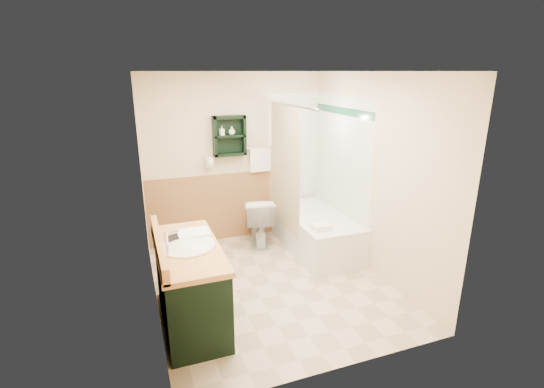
{
  "coord_description": "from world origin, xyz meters",
  "views": [
    {
      "loc": [
        -1.42,
        -3.87,
        2.4
      ],
      "look_at": [
        0.08,
        0.2,
        1.04
      ],
      "focal_mm": 26.0,
      "sensor_mm": 36.0,
      "label": 1
    }
  ],
  "objects_px": {
    "wall_shelf": "(229,136)",
    "soap_bottle_b": "(232,131)",
    "hair_dryer": "(209,162)",
    "vanity_book": "(166,228)",
    "soap_bottle_a": "(222,133)",
    "bathtub": "(317,232)",
    "vanity": "(190,285)",
    "toilet": "(258,221)"
  },
  "relations": [
    {
      "from": "wall_shelf",
      "to": "vanity",
      "type": "height_order",
      "value": "wall_shelf"
    },
    {
      "from": "hair_dryer",
      "to": "bathtub",
      "type": "distance_m",
      "value": 1.79
    },
    {
      "from": "soap_bottle_b",
      "to": "toilet",
      "type": "bearing_deg",
      "value": -45.3
    },
    {
      "from": "toilet",
      "to": "vanity_book",
      "type": "xyz_separation_m",
      "value": [
        -1.37,
        -1.29,
        0.58
      ]
    },
    {
      "from": "wall_shelf",
      "to": "toilet",
      "type": "distance_m",
      "value": 1.27
    },
    {
      "from": "vanity_book",
      "to": "soap_bottle_b",
      "type": "distance_m",
      "value": 2.03
    },
    {
      "from": "vanity",
      "to": "vanity_book",
      "type": "bearing_deg",
      "value": 124.49
    },
    {
      "from": "wall_shelf",
      "to": "vanity",
      "type": "xyz_separation_m",
      "value": [
        -0.89,
        -1.81,
        -1.14
      ]
    },
    {
      "from": "wall_shelf",
      "to": "bathtub",
      "type": "relative_size",
      "value": 0.37
    },
    {
      "from": "bathtub",
      "to": "vanity_book",
      "type": "relative_size",
      "value": 6.37
    },
    {
      "from": "hair_dryer",
      "to": "vanity_book",
      "type": "xyz_separation_m",
      "value": [
        -0.76,
        -1.6,
        -0.26
      ]
    },
    {
      "from": "soap_bottle_b",
      "to": "vanity_book",
      "type": "bearing_deg",
      "value": -124.87
    },
    {
      "from": "wall_shelf",
      "to": "soap_bottle_b",
      "type": "distance_m",
      "value": 0.07
    },
    {
      "from": "wall_shelf",
      "to": "bathtub",
      "type": "height_order",
      "value": "wall_shelf"
    },
    {
      "from": "toilet",
      "to": "soap_bottle_b",
      "type": "xyz_separation_m",
      "value": [
        -0.28,
        0.28,
        1.26
      ]
    },
    {
      "from": "toilet",
      "to": "soap_bottle_b",
      "type": "height_order",
      "value": "soap_bottle_b"
    },
    {
      "from": "vanity",
      "to": "vanity_book",
      "type": "xyz_separation_m",
      "value": [
        -0.17,
        0.24,
        0.53
      ]
    },
    {
      "from": "wall_shelf",
      "to": "toilet",
      "type": "relative_size",
      "value": 0.76
    },
    {
      "from": "bathtub",
      "to": "soap_bottle_b",
      "type": "bearing_deg",
      "value": 143.9
    },
    {
      "from": "vanity",
      "to": "bathtub",
      "type": "xyz_separation_m",
      "value": [
        1.92,
        1.09,
        -0.15
      ]
    },
    {
      "from": "soap_bottle_b",
      "to": "vanity",
      "type": "bearing_deg",
      "value": -117.16
    },
    {
      "from": "vanity",
      "to": "vanity_book",
      "type": "relative_size",
      "value": 5.47
    },
    {
      "from": "hair_dryer",
      "to": "bathtub",
      "type": "height_order",
      "value": "hair_dryer"
    },
    {
      "from": "bathtub",
      "to": "toilet",
      "type": "distance_m",
      "value": 0.85
    },
    {
      "from": "hair_dryer",
      "to": "vanity",
      "type": "distance_m",
      "value": 2.09
    },
    {
      "from": "vanity_book",
      "to": "soap_bottle_b",
      "type": "bearing_deg",
      "value": 62.09
    },
    {
      "from": "hair_dryer",
      "to": "vanity_book",
      "type": "relative_size",
      "value": 1.02
    },
    {
      "from": "hair_dryer",
      "to": "vanity",
      "type": "bearing_deg",
      "value": -107.93
    },
    {
      "from": "wall_shelf",
      "to": "vanity_book",
      "type": "distance_m",
      "value": 1.99
    },
    {
      "from": "vanity_book",
      "to": "soap_bottle_b",
      "type": "relative_size",
      "value": 2.04
    },
    {
      "from": "toilet",
      "to": "bathtub",
      "type": "bearing_deg",
      "value": 159.95
    },
    {
      "from": "bathtub",
      "to": "toilet",
      "type": "height_order",
      "value": "toilet"
    },
    {
      "from": "hair_dryer",
      "to": "vanity_book",
      "type": "distance_m",
      "value": 1.79
    },
    {
      "from": "wall_shelf",
      "to": "soap_bottle_b",
      "type": "height_order",
      "value": "wall_shelf"
    },
    {
      "from": "toilet",
      "to": "soap_bottle_a",
      "type": "bearing_deg",
      "value": -22.07
    },
    {
      "from": "vanity_book",
      "to": "wall_shelf",
      "type": "bearing_deg",
      "value": 63.0
    },
    {
      "from": "soap_bottle_a",
      "to": "soap_bottle_b",
      "type": "xyz_separation_m",
      "value": [
        0.14,
        0.0,
        0.02
      ]
    },
    {
      "from": "wall_shelf",
      "to": "bathtub",
      "type": "bearing_deg",
      "value": -35.39
    },
    {
      "from": "soap_bottle_b",
      "to": "soap_bottle_a",
      "type": "bearing_deg",
      "value": 180.0
    },
    {
      "from": "soap_bottle_a",
      "to": "bathtub",
      "type": "bearing_deg",
      "value": -32.57
    },
    {
      "from": "hair_dryer",
      "to": "soap_bottle_a",
      "type": "distance_m",
      "value": 0.44
    },
    {
      "from": "wall_shelf",
      "to": "soap_bottle_b",
      "type": "bearing_deg",
      "value": -8.55
    }
  ]
}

